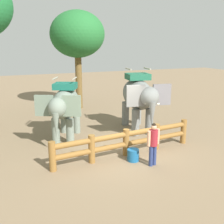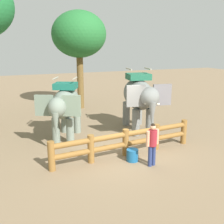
{
  "view_description": "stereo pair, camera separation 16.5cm",
  "coord_description": "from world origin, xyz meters",
  "px_view_note": "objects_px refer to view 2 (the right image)",
  "views": [
    {
      "loc": [
        -4.27,
        -9.13,
        4.22
      ],
      "look_at": [
        0.0,
        1.15,
        1.4
      ],
      "focal_mm": 43.54,
      "sensor_mm": 36.0,
      "label": 1
    },
    {
      "loc": [
        -4.12,
        -9.19,
        4.22
      ],
      "look_at": [
        0.0,
        1.15,
        1.4
      ],
      "focal_mm": 43.54,
      "sensor_mm": 36.0,
      "label": 2
    }
  ],
  "objects_px": {
    "elephant_center": "(139,96)",
    "tree_far_left": "(79,35)",
    "feed_bucket": "(132,155)",
    "log_fence": "(126,141)",
    "elephant_near_left": "(65,106)",
    "tourist_woman_in_black": "(152,142)"
  },
  "relations": [
    {
      "from": "elephant_near_left",
      "to": "feed_bucket",
      "type": "xyz_separation_m",
      "value": [
        1.74,
        -3.23,
        -1.34
      ]
    },
    {
      "from": "elephant_near_left",
      "to": "tourist_woman_in_black",
      "type": "bearing_deg",
      "value": -60.19
    },
    {
      "from": "elephant_near_left",
      "to": "tree_far_left",
      "type": "distance_m",
      "value": 6.94
    },
    {
      "from": "elephant_near_left",
      "to": "elephant_center",
      "type": "height_order",
      "value": "elephant_center"
    },
    {
      "from": "elephant_center",
      "to": "tree_far_left",
      "type": "distance_m",
      "value": 6.71
    },
    {
      "from": "elephant_near_left",
      "to": "tourist_woman_in_black",
      "type": "distance_m",
      "value": 4.48
    },
    {
      "from": "log_fence",
      "to": "elephant_near_left",
      "type": "bearing_deg",
      "value": 122.9
    },
    {
      "from": "elephant_near_left",
      "to": "log_fence",
      "type": "bearing_deg",
      "value": -57.1
    },
    {
      "from": "elephant_center",
      "to": "feed_bucket",
      "type": "xyz_separation_m",
      "value": [
        -1.86,
        -3.13,
        -1.51
      ]
    },
    {
      "from": "log_fence",
      "to": "tourist_woman_in_black",
      "type": "height_order",
      "value": "tourist_woman_in_black"
    },
    {
      "from": "elephant_center",
      "to": "tree_far_left",
      "type": "relative_size",
      "value": 0.58
    },
    {
      "from": "log_fence",
      "to": "elephant_center",
      "type": "height_order",
      "value": "elephant_center"
    },
    {
      "from": "tree_far_left",
      "to": "elephant_center",
      "type": "bearing_deg",
      "value": -77.06
    },
    {
      "from": "feed_bucket",
      "to": "tree_far_left",
      "type": "bearing_deg",
      "value": 86.68
    },
    {
      "from": "tree_far_left",
      "to": "feed_bucket",
      "type": "bearing_deg",
      "value": -93.32
    },
    {
      "from": "tourist_woman_in_black",
      "to": "feed_bucket",
      "type": "distance_m",
      "value": 1.03
    },
    {
      "from": "log_fence",
      "to": "tree_far_left",
      "type": "bearing_deg",
      "value": 86.32
    },
    {
      "from": "tourist_woman_in_black",
      "to": "tree_far_left",
      "type": "bearing_deg",
      "value": 89.64
    },
    {
      "from": "elephant_near_left",
      "to": "elephant_center",
      "type": "bearing_deg",
      "value": -1.72
    },
    {
      "from": "elephant_near_left",
      "to": "tree_far_left",
      "type": "relative_size",
      "value": 0.52
    },
    {
      "from": "elephant_center",
      "to": "tree_far_left",
      "type": "xyz_separation_m",
      "value": [
        -1.34,
        5.85,
        3.0
      ]
    },
    {
      "from": "elephant_near_left",
      "to": "feed_bucket",
      "type": "distance_m",
      "value": 3.91
    }
  ]
}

